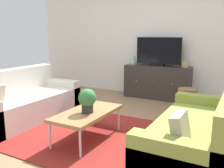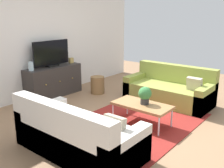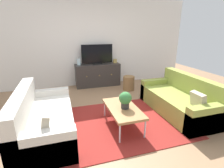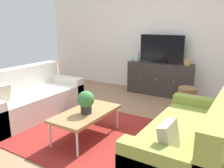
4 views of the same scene
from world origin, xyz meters
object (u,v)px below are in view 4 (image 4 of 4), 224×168
(couch_left_side, at_px, (27,99))
(wicker_basket, at_px, (187,99))
(coffee_table, at_px, (86,114))
(potted_plant, at_px, (86,101))
(tv_console, at_px, (160,79))
(mantel_clock, at_px, (187,62))
(couch_right_side, at_px, (196,141))
(flat_screen_tv, at_px, (162,49))
(glass_vase, at_px, (137,56))

(couch_left_side, relative_size, wicker_basket, 4.38)
(couch_left_side, relative_size, coffee_table, 1.80)
(potted_plant, xyz_separation_m, wicker_basket, (0.87, 1.90, -0.35))
(tv_console, bearing_deg, mantel_clock, 0.00)
(couch_left_side, xyz_separation_m, couch_right_side, (2.88, 0.00, 0.00))
(couch_right_side, relative_size, mantel_clock, 14.17)
(couch_left_side, distance_m, flat_screen_tv, 2.94)
(potted_plant, distance_m, flat_screen_tv, 2.65)
(couch_left_side, relative_size, glass_vase, 9.28)
(coffee_table, bearing_deg, glass_vase, 100.68)
(coffee_table, xyz_separation_m, glass_vase, (-0.48, 2.55, 0.45))
(glass_vase, distance_m, mantel_clock, 1.16)
(coffee_table, xyz_separation_m, flat_screen_tv, (0.10, 2.57, 0.66))
(potted_plant, height_order, tv_console, tv_console)
(couch_right_side, bearing_deg, mantel_clock, 107.69)
(potted_plant, distance_m, mantel_clock, 2.67)
(couch_left_side, bearing_deg, flat_screen_tv, 57.29)
(coffee_table, bearing_deg, couch_left_side, 173.02)
(mantel_clock, bearing_deg, couch_left_side, -131.75)
(couch_left_side, xyz_separation_m, tv_console, (1.54, 2.37, 0.09))
(couch_left_side, distance_m, coffee_table, 1.45)
(tv_console, relative_size, mantel_clock, 10.80)
(flat_screen_tv, bearing_deg, tv_console, -90.00)
(potted_plant, xyz_separation_m, glass_vase, (-0.51, 2.59, 0.25))
(tv_console, height_order, flat_screen_tv, flat_screen_tv)
(couch_right_side, distance_m, glass_vase, 3.10)
(couch_right_side, relative_size, wicker_basket, 4.38)
(couch_right_side, bearing_deg, wicker_basket, 107.79)
(couch_right_side, bearing_deg, glass_vase, 128.97)
(coffee_table, relative_size, wicker_basket, 2.43)
(couch_left_side, xyz_separation_m, coffee_table, (1.44, -0.18, 0.09))
(coffee_table, bearing_deg, tv_console, 87.74)
(couch_left_side, height_order, coffee_table, couch_left_side)
(tv_console, relative_size, wicker_basket, 3.33)
(couch_left_side, height_order, potted_plant, couch_left_side)
(couch_left_side, height_order, flat_screen_tv, flat_screen_tv)
(coffee_table, bearing_deg, wicker_basket, 64.30)
(potted_plant, height_order, glass_vase, glass_vase)
(couch_right_side, bearing_deg, flat_screen_tv, 119.21)
(couch_left_side, distance_m, wicker_basket, 2.88)
(coffee_table, xyz_separation_m, tv_console, (0.10, 2.55, -0.00))
(mantel_clock, bearing_deg, wicker_basket, -72.57)
(tv_console, bearing_deg, couch_right_side, -60.58)
(coffee_table, distance_m, mantel_clock, 2.67)
(coffee_table, bearing_deg, flat_screen_tv, 87.76)
(mantel_clock, height_order, wicker_basket, mantel_clock)
(tv_console, bearing_deg, coffee_table, -92.26)
(coffee_table, relative_size, flat_screen_tv, 1.04)
(couch_left_side, xyz_separation_m, potted_plant, (1.47, -0.21, 0.29))
(coffee_table, relative_size, glass_vase, 5.14)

